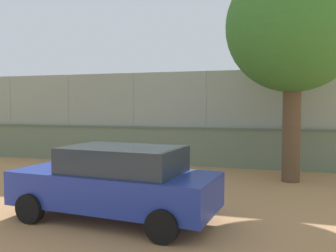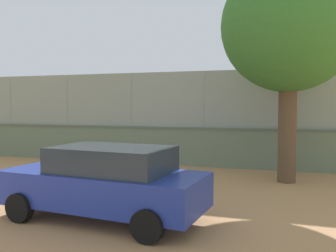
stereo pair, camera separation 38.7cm
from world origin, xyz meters
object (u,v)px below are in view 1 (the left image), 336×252
sports_ball (208,150)px  parked_car_blue (116,182)px  player_near_wall_returning (179,128)px  player_crossing_court (210,132)px  tree_beyond_parking_far (293,27)px

sports_ball → parked_car_blue: 11.75m
player_near_wall_returning → parked_car_blue: bearing=98.3°
player_near_wall_returning → parked_car_blue: player_near_wall_returning is taller
player_crossing_court → player_near_wall_returning: (2.33, -1.98, 0.07)m
player_crossing_court → sports_ball: bearing=96.0°
parked_car_blue → tree_beyond_parking_far: bearing=-127.7°
sports_ball → parked_car_blue: parked_car_blue is taller
player_crossing_court → player_near_wall_returning: size_ratio=0.94×
player_crossing_court → tree_beyond_parking_far: tree_beyond_parking_far is taller
player_near_wall_returning → tree_beyond_parking_far: 13.35m
parked_car_blue → player_crossing_court: bearing=-89.9°
player_near_wall_returning → tree_beyond_parking_far: size_ratio=0.23×
player_near_wall_returning → parked_car_blue: size_ratio=0.36×
sports_ball → parked_car_blue: bearing=88.9°
player_crossing_court → parked_car_blue: 14.18m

